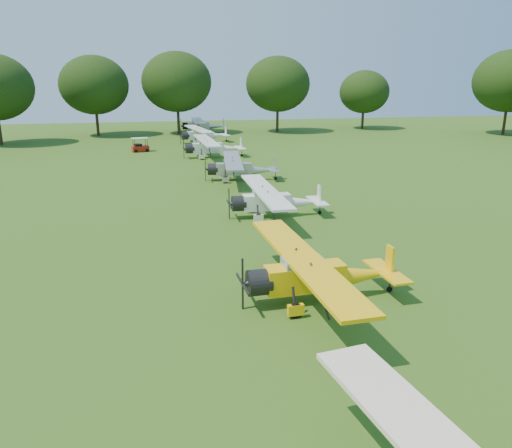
{
  "coord_description": "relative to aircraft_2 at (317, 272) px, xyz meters",
  "views": [
    {
      "loc": [
        -6.42,
        -26.3,
        9.26
      ],
      "look_at": [
        -1.12,
        -0.65,
        1.4
      ],
      "focal_mm": 35.0,
      "sensor_mm": 36.0,
      "label": 1
    }
  ],
  "objects": [
    {
      "name": "aircraft_6",
      "position": [
        0.57,
        52.44,
        -0.0
      ],
      "size": [
        7.09,
        11.24,
        2.21
      ],
      "rotation": [
        0.0,
        0.0,
        0.15
      ],
      "color": "white",
      "rests_on": "ground"
    },
    {
      "name": "aircraft_4",
      "position": [
        1.13,
        25.61,
        -0.06
      ],
      "size": [
        6.79,
        10.78,
        2.12
      ],
      "rotation": [
        0.0,
        0.0,
        -0.12
      ],
      "color": "#B9B9BD",
      "rests_on": "ground"
    },
    {
      "name": "aircraft_3",
      "position": [
        1.31,
        13.13,
        -0.07
      ],
      "size": [
        6.65,
        10.56,
        2.09
      ],
      "rotation": [
        0.0,
        0.0,
        -0.01
      ],
      "color": "white",
      "rests_on": "ground"
    },
    {
      "name": "tree_belt",
      "position": [
        3.54,
        7.9,
        6.74
      ],
      "size": [
        137.36,
        130.27,
        14.52
      ],
      "color": "black",
      "rests_on": "ground"
    },
    {
      "name": "golf_cart",
      "position": [
        -8.05,
        45.48,
        -0.72
      ],
      "size": [
        2.24,
        1.67,
        1.72
      ],
      "rotation": [
        0.0,
        0.0,
        0.24
      ],
      "color": "#AA1D0C",
      "rests_on": "ground"
    },
    {
      "name": "aircraft_5",
      "position": [
        0.26,
        39.18,
        0.03
      ],
      "size": [
        7.19,
        11.45,
        2.26
      ],
      "rotation": [
        0.0,
        0.0,
        0.05
      ],
      "color": "white",
      "rests_on": "ground"
    },
    {
      "name": "aircraft_2",
      "position": [
        0.0,
        0.0,
        0.0
      ],
      "size": [
        7.05,
        11.22,
        2.21
      ],
      "rotation": [
        0.0,
        0.0,
        0.05
      ],
      "color": "yellow",
      "rests_on": "ground"
    },
    {
      "name": "ground",
      "position": [
        -0.03,
        7.73,
        -1.29
      ],
      "size": [
        160.0,
        160.0,
        0.0
      ],
      "primitive_type": "plane",
      "color": "#1E4D13",
      "rests_on": "ground"
    },
    {
      "name": "aircraft_7",
      "position": [
        1.67,
        65.08,
        0.08
      ],
      "size": [
        7.47,
        11.87,
        2.34
      ],
      "rotation": [
        0.0,
        0.0,
        -0.03
      ],
      "color": "#B9B9BD",
      "rests_on": "ground"
    }
  ]
}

